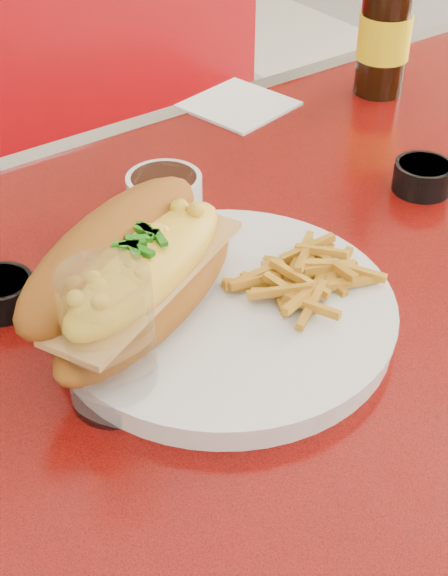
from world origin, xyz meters
TOP-DOWN VIEW (x-y plane):
  - diner_table at (0.00, 0.00)m, footprint 1.23×0.83m
  - booth_bench_far at (0.00, 0.81)m, footprint 1.20×0.51m
  - dinner_plate at (-0.18, 0.01)m, footprint 0.31×0.31m
  - mac_hoagie at (-0.25, 0.04)m, footprint 0.27×0.21m
  - fries_pile at (-0.11, -0.01)m, footprint 0.12×0.11m
  - fork at (-0.11, 0.02)m, footprint 0.07×0.15m
  - gravy_ramekin at (-0.12, 0.20)m, footprint 0.10×0.10m
  - sauce_cup_left at (-0.33, 0.15)m, footprint 0.08×0.08m
  - sauce_cup_right at (0.14, 0.07)m, footprint 0.08×0.08m
  - beer_bottle at (0.29, 0.29)m, footprint 0.09×0.09m
  - water_tumbler at (-0.31, -0.02)m, footprint 0.08×0.08m
  - paper_napkin at (0.10, 0.36)m, footprint 0.15×0.15m

SIDE VIEW (x-z plane):
  - booth_bench_far at x=0.00m, z-range -0.16..0.74m
  - diner_table at x=0.00m, z-range 0.22..0.99m
  - paper_napkin at x=0.10m, z-range 0.77..0.77m
  - dinner_plate at x=-0.18m, z-range 0.77..0.79m
  - sauce_cup_left at x=-0.33m, z-range 0.77..0.80m
  - sauce_cup_right at x=0.14m, z-range 0.77..0.80m
  - fork at x=-0.11m, z-range 0.79..0.79m
  - gravy_ramekin at x=-0.12m, z-range 0.77..0.82m
  - fries_pile at x=-0.11m, z-range 0.79..0.82m
  - water_tumbler at x=-0.31m, z-range 0.77..0.89m
  - mac_hoagie at x=-0.25m, z-range 0.78..0.89m
  - beer_bottle at x=0.29m, z-range 0.74..1.02m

